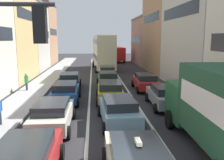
{
  "coord_description": "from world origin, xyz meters",
  "views": [
    {
      "loc": [
        -1.35,
        -5.55,
        4.65
      ],
      "look_at": [
        0.0,
        12.0,
        1.6
      ],
      "focal_mm": 38.58,
      "sensor_mm": 36.0,
      "label": 1
    }
  ],
  "objects_px": {
    "hatchback_centre_lane_third": "(110,91)",
    "sedan_left_lane_third": "(66,92)",
    "sedan_right_lane_behind_truck": "(165,96)",
    "bus_mid_queue_primary": "(103,51)",
    "removalist_box_truck": "(223,107)",
    "wagon_right_lane_far": "(145,81)",
    "sedan_centre_lane_fifth": "(107,72)",
    "sedan_centre_lane_second": "(119,110)",
    "sedan_left_lane_fourth": "(70,80)",
    "wagon_left_lane_second": "(53,114)",
    "coupe_centre_lane_fourth": "(108,79)",
    "pedestrian_far_sidewalk": "(26,81)",
    "bus_far_queue_secondary": "(116,53)"
  },
  "relations": [
    {
      "from": "hatchback_centre_lane_third",
      "to": "sedan_left_lane_third",
      "type": "distance_m",
      "value": 3.27
    },
    {
      "from": "sedan_right_lane_behind_truck",
      "to": "bus_mid_queue_primary",
      "type": "height_order",
      "value": "bus_mid_queue_primary"
    },
    {
      "from": "removalist_box_truck",
      "to": "wagon_right_lane_far",
      "type": "relative_size",
      "value": 1.8
    },
    {
      "from": "hatchback_centre_lane_third",
      "to": "bus_mid_queue_primary",
      "type": "relative_size",
      "value": 0.41
    },
    {
      "from": "sedan_centre_lane_fifth",
      "to": "wagon_right_lane_far",
      "type": "distance_m",
      "value": 7.19
    },
    {
      "from": "sedan_centre_lane_second",
      "to": "sedan_right_lane_behind_truck",
      "type": "bearing_deg",
      "value": -52.0
    },
    {
      "from": "sedan_left_lane_fourth",
      "to": "sedan_centre_lane_fifth",
      "type": "bearing_deg",
      "value": -37.36
    },
    {
      "from": "removalist_box_truck",
      "to": "sedan_right_lane_behind_truck",
      "type": "relative_size",
      "value": 1.78
    },
    {
      "from": "wagon_left_lane_second",
      "to": "sedan_centre_lane_fifth",
      "type": "height_order",
      "value": "same"
    },
    {
      "from": "hatchback_centre_lane_third",
      "to": "sedan_right_lane_behind_truck",
      "type": "xyz_separation_m",
      "value": [
        3.64,
        -1.76,
        0.0
      ]
    },
    {
      "from": "sedan_left_lane_fourth",
      "to": "wagon_right_lane_far",
      "type": "relative_size",
      "value": 1.01
    },
    {
      "from": "hatchback_centre_lane_third",
      "to": "coupe_centre_lane_fourth",
      "type": "height_order",
      "value": "same"
    },
    {
      "from": "coupe_centre_lane_fourth",
      "to": "sedan_left_lane_fourth",
      "type": "xyz_separation_m",
      "value": [
        -3.57,
        -0.55,
        0.0
      ]
    },
    {
      "from": "removalist_box_truck",
      "to": "wagon_left_lane_second",
      "type": "bearing_deg",
      "value": 66.77
    },
    {
      "from": "coupe_centre_lane_fourth",
      "to": "sedan_left_lane_fourth",
      "type": "bearing_deg",
      "value": 98.27
    },
    {
      "from": "sedan_right_lane_behind_truck",
      "to": "pedestrian_far_sidewalk",
      "type": "height_order",
      "value": "pedestrian_far_sidewalk"
    },
    {
      "from": "wagon_left_lane_second",
      "to": "bus_mid_queue_primary",
      "type": "height_order",
      "value": "bus_mid_queue_primary"
    },
    {
      "from": "wagon_right_lane_far",
      "to": "hatchback_centre_lane_third",
      "type": "bearing_deg",
      "value": 137.66
    },
    {
      "from": "hatchback_centre_lane_third",
      "to": "sedan_right_lane_behind_truck",
      "type": "height_order",
      "value": "same"
    },
    {
      "from": "sedan_centre_lane_second",
      "to": "sedan_right_lane_behind_truck",
      "type": "xyz_separation_m",
      "value": [
        3.5,
        3.08,
        0.0
      ]
    },
    {
      "from": "wagon_left_lane_second",
      "to": "sedan_centre_lane_fifth",
      "type": "distance_m",
      "value": 15.93
    },
    {
      "from": "coupe_centre_lane_fourth",
      "to": "sedan_centre_lane_fifth",
      "type": "xyz_separation_m",
      "value": [
        0.2,
        4.82,
        0.0
      ]
    },
    {
      "from": "sedan_left_lane_third",
      "to": "bus_mid_queue_primary",
      "type": "relative_size",
      "value": 0.41
    },
    {
      "from": "hatchback_centre_lane_third",
      "to": "coupe_centre_lane_fourth",
      "type": "distance_m",
      "value": 5.37
    },
    {
      "from": "hatchback_centre_lane_third",
      "to": "bus_far_queue_secondary",
      "type": "xyz_separation_m",
      "value": [
        3.44,
        32.22,
        0.96
      ]
    },
    {
      "from": "sedan_centre_lane_second",
      "to": "wagon_left_lane_second",
      "type": "height_order",
      "value": "same"
    },
    {
      "from": "sedan_centre_lane_second",
      "to": "sedan_right_lane_behind_truck",
      "type": "relative_size",
      "value": 1.01
    },
    {
      "from": "removalist_box_truck",
      "to": "sedan_centre_lane_fifth",
      "type": "relative_size",
      "value": 1.81
    },
    {
      "from": "sedan_centre_lane_fifth",
      "to": "bus_mid_queue_primary",
      "type": "bearing_deg",
      "value": 0.56
    },
    {
      "from": "removalist_box_truck",
      "to": "sedan_centre_lane_fifth",
      "type": "distance_m",
      "value": 19.23
    },
    {
      "from": "hatchback_centre_lane_third",
      "to": "pedestrian_far_sidewalk",
      "type": "xyz_separation_m",
      "value": [
        -7.1,
        3.84,
        0.15
      ]
    },
    {
      "from": "bus_far_queue_secondary",
      "to": "sedan_left_lane_fourth",
      "type": "bearing_deg",
      "value": 164.69
    },
    {
      "from": "coupe_centre_lane_fourth",
      "to": "wagon_right_lane_far",
      "type": "distance_m",
      "value": 3.72
    },
    {
      "from": "sedan_centre_lane_second",
      "to": "wagon_right_lane_far",
      "type": "xyz_separation_m",
      "value": [
        3.33,
        8.55,
        0.0
      ]
    },
    {
      "from": "wagon_right_lane_far",
      "to": "pedestrian_far_sidewalk",
      "type": "xyz_separation_m",
      "value": [
        -10.56,
        0.13,
        0.15
      ]
    },
    {
      "from": "sedan_left_lane_fourth",
      "to": "wagon_right_lane_far",
      "type": "height_order",
      "value": "same"
    },
    {
      "from": "hatchback_centre_lane_third",
      "to": "bus_far_queue_secondary",
      "type": "height_order",
      "value": "bus_far_queue_secondary"
    },
    {
      "from": "hatchback_centre_lane_third",
      "to": "bus_far_queue_secondary",
      "type": "relative_size",
      "value": 0.41
    },
    {
      "from": "sedan_left_lane_third",
      "to": "sedan_left_lane_fourth",
      "type": "height_order",
      "value": "same"
    },
    {
      "from": "sedan_left_lane_third",
      "to": "wagon_right_lane_far",
      "type": "bearing_deg",
      "value": -61.6
    },
    {
      "from": "sedan_left_lane_fourth",
      "to": "bus_mid_queue_primary",
      "type": "relative_size",
      "value": 0.41
    },
    {
      "from": "hatchback_centre_lane_third",
      "to": "sedan_centre_lane_fifth",
      "type": "relative_size",
      "value": 1.01
    },
    {
      "from": "sedan_left_lane_third",
      "to": "sedan_centre_lane_fifth",
      "type": "height_order",
      "value": "same"
    },
    {
      "from": "hatchback_centre_lane_third",
      "to": "bus_far_queue_secondary",
      "type": "distance_m",
      "value": 32.41
    },
    {
      "from": "coupe_centre_lane_fourth",
      "to": "hatchback_centre_lane_third",
      "type": "bearing_deg",
      "value": 177.94
    },
    {
      "from": "coupe_centre_lane_fourth",
      "to": "bus_mid_queue_primary",
      "type": "relative_size",
      "value": 0.41
    },
    {
      "from": "sedan_centre_lane_second",
      "to": "sedan_centre_lane_fifth",
      "type": "bearing_deg",
      "value": -4.14
    },
    {
      "from": "sedan_left_lane_third",
      "to": "sedan_centre_lane_fifth",
      "type": "bearing_deg",
      "value": -20.13
    },
    {
      "from": "sedan_centre_lane_second",
      "to": "bus_mid_queue_primary",
      "type": "xyz_separation_m",
      "value": [
        0.14,
        23.16,
        2.03
      ]
    },
    {
      "from": "sedan_left_lane_third",
      "to": "sedan_centre_lane_fifth",
      "type": "xyz_separation_m",
      "value": [
        3.61,
        10.23,
        0.0
      ]
    }
  ]
}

